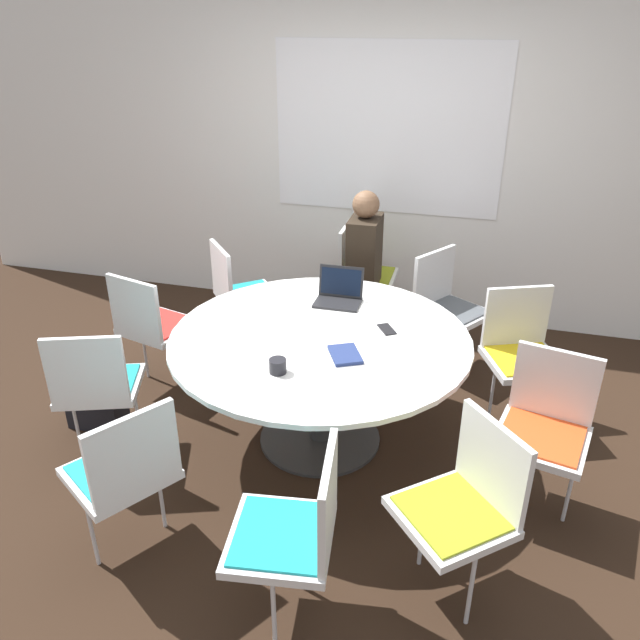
{
  "coord_description": "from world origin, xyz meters",
  "views": [
    {
      "loc": [
        0.85,
        -3.02,
        2.4
      ],
      "look_at": [
        0.0,
        0.0,
        0.83
      ],
      "focal_mm": 35.0,
      "sensor_mm": 36.0,
      "label": 1
    }
  ],
  "objects_px": {
    "person_0": "(366,257)",
    "spiral_notebook": "(345,355)",
    "coffee_cup": "(278,366)",
    "handbag": "(97,407)",
    "chair_3": "(96,382)",
    "chair_1": "(239,289)",
    "chair_5": "(296,526)",
    "chair_6": "(465,499)",
    "chair_0": "(361,268)",
    "chair_9": "(446,301)",
    "chair_4": "(125,468)",
    "chair_8": "(522,347)",
    "laptop": "(339,293)",
    "chair_2": "(151,321)",
    "chair_7": "(546,421)",
    "cell_phone": "(387,329)"
  },
  "relations": [
    {
      "from": "person_0",
      "to": "spiral_notebook",
      "type": "distance_m",
      "value": 1.53
    },
    {
      "from": "coffee_cup",
      "to": "handbag",
      "type": "height_order",
      "value": "coffee_cup"
    },
    {
      "from": "chair_3",
      "to": "chair_1",
      "type": "bearing_deg",
      "value": 58.29
    },
    {
      "from": "chair_3",
      "to": "chair_5",
      "type": "relative_size",
      "value": 1.0
    },
    {
      "from": "chair_6",
      "to": "chair_0",
      "type": "bearing_deg",
      "value": -19.86
    },
    {
      "from": "chair_3",
      "to": "chair_9",
      "type": "xyz_separation_m",
      "value": [
        1.79,
        1.61,
        0.0
      ]
    },
    {
      "from": "chair_0",
      "to": "chair_5",
      "type": "height_order",
      "value": "same"
    },
    {
      "from": "chair_3",
      "to": "chair_6",
      "type": "relative_size",
      "value": 1.0
    },
    {
      "from": "coffee_cup",
      "to": "chair_3",
      "type": "bearing_deg",
      "value": -176.57
    },
    {
      "from": "person_0",
      "to": "coffee_cup",
      "type": "relative_size",
      "value": 13.69
    },
    {
      "from": "chair_4",
      "to": "chair_8",
      "type": "height_order",
      "value": "same"
    },
    {
      "from": "laptop",
      "to": "chair_2",
      "type": "bearing_deg",
      "value": -170.62
    },
    {
      "from": "chair_1",
      "to": "chair_4",
      "type": "height_order",
      "value": "same"
    },
    {
      "from": "chair_2",
      "to": "chair_7",
      "type": "relative_size",
      "value": 1.0
    },
    {
      "from": "person_0",
      "to": "handbag",
      "type": "relative_size",
      "value": 3.4
    },
    {
      "from": "chair_5",
      "to": "person_0",
      "type": "relative_size",
      "value": 0.71
    },
    {
      "from": "chair_4",
      "to": "chair_5",
      "type": "relative_size",
      "value": 1.0
    },
    {
      "from": "chair_4",
      "to": "chair_9",
      "type": "bearing_deg",
      "value": 2.67
    },
    {
      "from": "chair_7",
      "to": "person_0",
      "type": "bearing_deg",
      "value": -37.89
    },
    {
      "from": "coffee_cup",
      "to": "chair_6",
      "type": "bearing_deg",
      "value": -24.59
    },
    {
      "from": "chair_4",
      "to": "chair_0",
      "type": "bearing_deg",
      "value": 21.01
    },
    {
      "from": "chair_0",
      "to": "chair_7",
      "type": "distance_m",
      "value": 2.23
    },
    {
      "from": "chair_0",
      "to": "chair_8",
      "type": "xyz_separation_m",
      "value": [
        1.24,
        -1.01,
        0.0
      ]
    },
    {
      "from": "chair_8",
      "to": "person_0",
      "type": "height_order",
      "value": "person_0"
    },
    {
      "from": "chair_2",
      "to": "spiral_notebook",
      "type": "xyz_separation_m",
      "value": [
        1.44,
        -0.44,
        0.21
      ]
    },
    {
      "from": "chair_3",
      "to": "chair_4",
      "type": "height_order",
      "value": "same"
    },
    {
      "from": "chair_5",
      "to": "handbag",
      "type": "distance_m",
      "value": 1.96
    },
    {
      "from": "chair_0",
      "to": "chair_9",
      "type": "distance_m",
      "value": 0.86
    },
    {
      "from": "person_0",
      "to": "coffee_cup",
      "type": "xyz_separation_m",
      "value": [
        -0.09,
        -1.77,
        0.05
      ]
    },
    {
      "from": "chair_1",
      "to": "chair_5",
      "type": "bearing_deg",
      "value": -13.25
    },
    {
      "from": "chair_5",
      "to": "chair_4",
      "type": "bearing_deg",
      "value": 72.95
    },
    {
      "from": "chair_5",
      "to": "handbag",
      "type": "relative_size",
      "value": 2.42
    },
    {
      "from": "chair_0",
      "to": "chair_4",
      "type": "relative_size",
      "value": 1.0
    },
    {
      "from": "chair_7",
      "to": "chair_1",
      "type": "bearing_deg",
      "value": -15.02
    },
    {
      "from": "chair_1",
      "to": "chair_2",
      "type": "height_order",
      "value": "same"
    },
    {
      "from": "chair_6",
      "to": "handbag",
      "type": "bearing_deg",
      "value": 32.45
    },
    {
      "from": "chair_8",
      "to": "chair_6",
      "type": "bearing_deg",
      "value": 57.41
    },
    {
      "from": "chair_1",
      "to": "cell_phone",
      "type": "relative_size",
      "value": 5.61
    },
    {
      "from": "chair_6",
      "to": "chair_8",
      "type": "distance_m",
      "value": 1.48
    },
    {
      "from": "chair_6",
      "to": "chair_7",
      "type": "relative_size",
      "value": 1.0
    },
    {
      "from": "chair_7",
      "to": "person_0",
      "type": "height_order",
      "value": "person_0"
    },
    {
      "from": "chair_3",
      "to": "chair_6",
      "type": "xyz_separation_m",
      "value": [
        2.06,
        -0.39,
        0.0
      ]
    },
    {
      "from": "chair_3",
      "to": "handbag",
      "type": "bearing_deg",
      "value": 111.99
    },
    {
      "from": "chair_7",
      "to": "laptop",
      "type": "xyz_separation_m",
      "value": [
        -1.26,
        0.7,
        0.26
      ]
    },
    {
      "from": "chair_9",
      "to": "person_0",
      "type": "bearing_deg",
      "value": -76.73
    },
    {
      "from": "chair_0",
      "to": "spiral_notebook",
      "type": "distance_m",
      "value": 1.79
    },
    {
      "from": "chair_4",
      "to": "coffee_cup",
      "type": "xyz_separation_m",
      "value": [
        0.51,
        0.67,
        0.24
      ]
    },
    {
      "from": "chair_6",
      "to": "chair_9",
      "type": "xyz_separation_m",
      "value": [
        -0.27,
        2.0,
        0.0
      ]
    },
    {
      "from": "person_0",
      "to": "laptop",
      "type": "height_order",
      "value": "person_0"
    },
    {
      "from": "chair_0",
      "to": "chair_2",
      "type": "height_order",
      "value": "same"
    }
  ]
}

